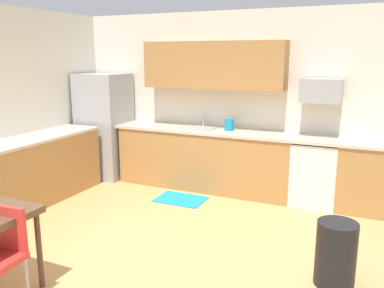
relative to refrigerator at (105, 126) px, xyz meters
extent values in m
plane|color=tan|center=(2.18, -2.22, -0.87)|extent=(12.00, 12.00, 0.00)
cube|color=silver|center=(2.18, 0.43, 0.48)|extent=(5.80, 0.10, 2.70)
cube|color=#AD7A42|center=(1.80, 0.08, -0.42)|extent=(2.74, 0.60, 0.90)
cube|color=#AD7A42|center=(4.18, 0.08, -0.42)|extent=(0.81, 0.60, 0.90)
cube|color=#AD7A42|center=(-0.12, -1.42, -0.42)|extent=(0.60, 2.00, 0.90)
cube|color=beige|center=(2.18, 0.08, 0.05)|extent=(4.80, 0.64, 0.04)
cube|color=beige|center=(-0.12, -1.42, 0.05)|extent=(0.64, 2.00, 0.04)
cube|color=#AD7A42|center=(1.88, 0.21, 1.03)|extent=(2.20, 0.34, 0.70)
cube|color=#9EA0A5|center=(0.00, 0.00, 0.00)|extent=(0.76, 0.70, 1.75)
cube|color=white|center=(3.47, 0.08, -0.43)|extent=(0.60, 0.60, 0.88)
cube|color=black|center=(3.47, 0.08, 0.02)|extent=(0.60, 0.60, 0.03)
cube|color=#9EA0A5|center=(3.47, 0.18, 0.70)|extent=(0.54, 0.36, 0.32)
cube|color=#A5A8AD|center=(1.71, 0.08, 0.01)|extent=(0.48, 0.40, 0.14)
cylinder|color=#B2B5BA|center=(1.71, 0.26, 0.17)|extent=(0.02, 0.02, 0.24)
cylinder|color=brown|center=(1.55, -3.11, -0.52)|extent=(0.05, 0.05, 0.71)
cube|color=red|center=(1.47, -3.36, -0.22)|extent=(0.38, 0.07, 0.40)
cylinder|color=#B2B2B7|center=(1.64, -3.36, -0.66)|extent=(0.03, 0.03, 0.42)
cylinder|color=black|center=(3.94, -1.98, -0.57)|extent=(0.36, 0.36, 0.60)
cube|color=#198CBF|center=(1.70, -0.57, -0.87)|extent=(0.70, 0.50, 0.01)
cylinder|color=#198CBF|center=(2.18, 0.13, 0.15)|extent=(0.14, 0.14, 0.20)
camera|label=1|loc=(4.14, -5.54, 1.17)|focal=37.78mm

